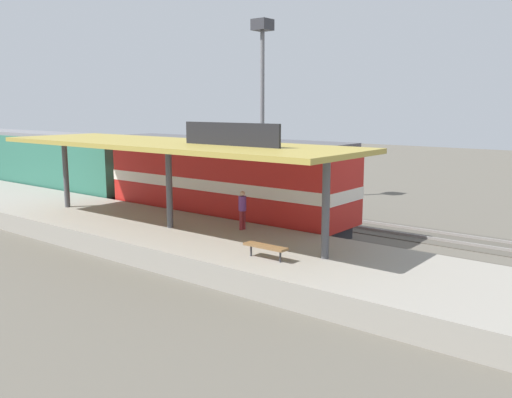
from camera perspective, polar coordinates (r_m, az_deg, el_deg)
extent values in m
plane|color=#5B564C|center=(29.54, 0.54, -2.48)|extent=(120.00, 120.00, 0.00)
cube|color=#4E4941|center=(28.02, -1.98, -3.12)|extent=(3.20, 110.00, 0.04)
cube|color=gray|center=(27.48, -2.95, -3.26)|extent=(0.10, 110.00, 0.16)
cube|color=gray|center=(28.55, -1.04, -2.75)|extent=(0.10, 110.00, 0.16)
cube|color=#4E4941|center=(31.58, 3.43, -1.66)|extent=(3.20, 110.00, 0.04)
cube|color=gray|center=(31.00, 2.67, -1.76)|extent=(0.10, 110.00, 0.16)
cube|color=gray|center=(32.15, 4.17, -1.35)|extent=(0.10, 110.00, 0.16)
cube|color=gray|center=(24.69, -8.93, -3.97)|extent=(6.00, 44.00, 0.90)
cylinder|color=#47474C|center=(19.22, 7.31, -0.99)|extent=(0.28, 0.28, 3.60)
cylinder|color=#47474C|center=(24.26, -9.07, 1.20)|extent=(0.28, 0.28, 3.60)
cylinder|color=#47474C|center=(30.60, -19.28, 2.53)|extent=(0.28, 0.28, 3.60)
cube|color=#A38E3D|center=(24.06, -9.19, 5.68)|extent=(5.20, 18.00, 0.20)
cube|color=black|center=(21.51, -2.69, 6.79)|extent=(0.12, 4.80, 0.90)
cylinder|color=#333338|center=(18.94, 2.56, -6.02)|extent=(0.07, 0.07, 0.42)
cylinder|color=#333338|center=(19.70, -0.52, -5.39)|extent=(0.07, 0.07, 0.42)
cube|color=brown|center=(19.25, 0.99, -4.99)|extent=(0.44, 1.70, 0.08)
cube|color=#28282D|center=(28.48, -3.32, -1.91)|extent=(2.60, 13.60, 0.70)
cube|color=red|center=(28.13, -3.37, 2.28)|extent=(2.90, 14.40, 3.50)
cube|color=#4C4C51|center=(27.95, -3.40, 6.09)|extent=(2.78, 14.11, 0.24)
cube|color=silver|center=(28.16, -3.36, 1.75)|extent=(2.93, 14.43, 0.56)
cube|color=#28282D|center=(42.48, -21.78, 1.27)|extent=(2.60, 19.20, 0.70)
cube|color=#2D6B56|center=(42.25, -21.95, 3.95)|extent=(2.90, 20.00, 3.30)
cube|color=slate|center=(42.13, -22.10, 6.35)|extent=(2.78, 19.60, 0.24)
cube|color=#28282D|center=(34.95, -4.09, 0.26)|extent=(2.50, 11.20, 0.70)
cube|color=#4C564C|center=(34.71, -4.12, 2.94)|extent=(2.80, 12.00, 2.60)
cube|color=#3D453D|center=(34.57, -4.15, 5.28)|extent=(2.69, 11.76, 0.24)
cylinder|color=slate|center=(36.17, 0.66, 8.55)|extent=(0.28, 0.28, 11.00)
cube|color=#333338|center=(36.52, 0.68, 17.76)|extent=(1.10, 1.10, 0.70)
cylinder|color=maroon|center=(23.74, -1.57, -2.26)|extent=(0.16, 0.16, 0.84)
cylinder|color=maroon|center=(23.88, -1.29, -2.19)|extent=(0.16, 0.16, 0.84)
cylinder|color=#663375|center=(23.67, -1.44, -0.47)|extent=(0.34, 0.34, 0.64)
sphere|color=tan|center=(23.59, -1.44, 0.57)|extent=(0.23, 0.23, 0.23)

